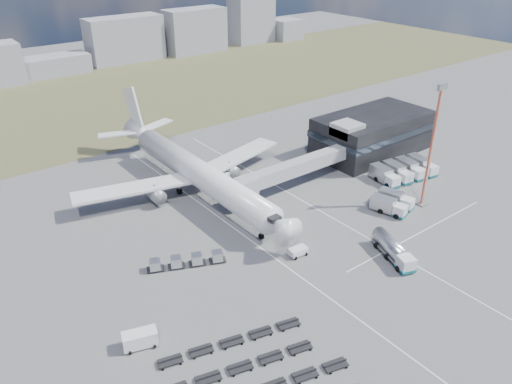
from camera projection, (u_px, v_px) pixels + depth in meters
ground at (293, 261)px, 87.40m from camera, size 420.00×420.00×0.00m
grass_strip at (72, 105)px, 164.34m from camera, size 420.00×90.00×0.01m
lane_markings at (321, 235)px, 94.76m from camera, size 47.12×110.00×0.01m
terminal at (372, 133)px, 127.43m from camera, size 30.40×16.40×11.00m
jet_bridge at (287, 171)px, 107.88m from camera, size 30.30×3.80×7.05m
airliner at (195, 171)px, 107.56m from camera, size 51.59×64.53×17.62m
skyline at (15, 57)px, 185.18m from camera, size 288.02×24.09×25.76m
fuel_tanker at (393, 250)px, 87.39m from camera, size 6.15×10.94×3.44m
pushback_tug at (298, 252)px, 88.56m from camera, size 3.49×2.15×1.50m
utility_van at (140, 339)px, 69.02m from camera, size 5.22×3.48×2.52m
catering_truck at (217, 178)px, 113.29m from camera, size 4.07×6.48×2.77m
service_trucks_near at (392, 203)px, 102.57m from camera, size 7.79×8.67×2.96m
service_trucks_far at (404, 170)px, 115.90m from camera, size 15.44×10.09×3.19m
uld_row at (186, 261)px, 85.52m from camera, size 13.13×7.12×1.88m
baggage_dollies at (248, 382)px, 63.62m from camera, size 27.61×21.26×0.80m
floodlight_mast at (431, 148)px, 99.08m from camera, size 2.41×2.00×25.91m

